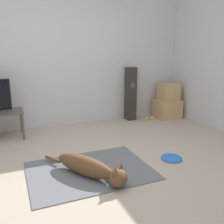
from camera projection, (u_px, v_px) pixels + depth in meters
ground_plane at (93, 174)px, 2.86m from camera, size 12.00×12.00×0.00m
wall_back at (54, 56)px, 4.43m from camera, size 8.00×0.06×2.55m
area_rug at (90, 170)px, 2.92m from camera, size 1.40×1.04×0.01m
dog at (90, 168)px, 2.74m from camera, size 0.69×1.05×0.25m
frisbee at (171, 158)px, 3.24m from camera, size 0.27×0.27×0.03m
cardboard_box_lower at (167, 109)px, 5.24m from camera, size 0.49×0.44×0.38m
cardboard_box_upper at (169, 92)px, 5.15m from camera, size 0.37×0.33×0.34m
floor_speaker at (131, 94)px, 5.00m from camera, size 0.19×0.19×1.06m
tennis_ball_by_boxes at (147, 118)px, 5.07m from camera, size 0.07×0.07×0.07m
tennis_ball_near_speaker at (152, 118)px, 5.09m from camera, size 0.07×0.07×0.07m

